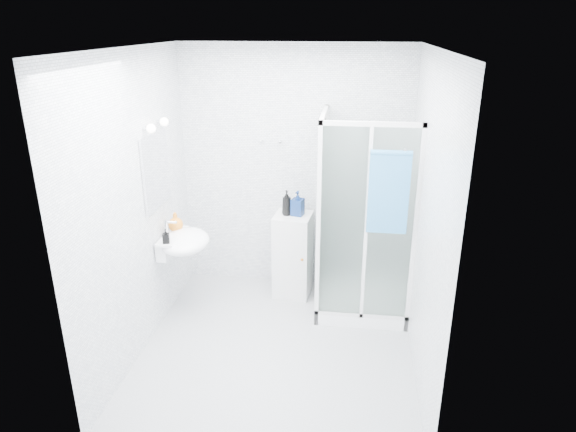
# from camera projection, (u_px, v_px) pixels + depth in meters

# --- Properties ---
(room) EXTENTS (2.40, 2.60, 2.60)m
(room) POSITION_uv_depth(u_px,v_px,m) (277.00, 214.00, 4.22)
(room) COLOR white
(room) RESTS_ON ground
(shower_enclosure) EXTENTS (0.90, 0.95, 2.00)m
(shower_enclosure) POSITION_uv_depth(u_px,v_px,m) (354.00, 269.00, 5.15)
(shower_enclosure) COLOR white
(shower_enclosure) RESTS_ON ground
(wall_basin) EXTENTS (0.46, 0.56, 0.35)m
(wall_basin) POSITION_uv_depth(u_px,v_px,m) (183.00, 242.00, 4.93)
(wall_basin) COLOR white
(wall_basin) RESTS_ON ground
(mirror) EXTENTS (0.02, 0.60, 0.70)m
(mirror) POSITION_uv_depth(u_px,v_px,m) (156.00, 170.00, 4.71)
(mirror) COLOR white
(mirror) RESTS_ON room
(vanity_lights) EXTENTS (0.10, 0.40, 0.08)m
(vanity_lights) POSITION_uv_depth(u_px,v_px,m) (157.00, 125.00, 4.55)
(vanity_lights) COLOR silver
(vanity_lights) RESTS_ON room
(wall_hooks) EXTENTS (0.23, 0.06, 0.03)m
(wall_hooks) POSITION_uv_depth(u_px,v_px,m) (270.00, 141.00, 5.30)
(wall_hooks) COLOR silver
(wall_hooks) RESTS_ON room
(storage_cabinet) EXTENTS (0.41, 0.42, 0.91)m
(storage_cabinet) POSITION_uv_depth(u_px,v_px,m) (293.00, 255.00, 5.46)
(storage_cabinet) COLOR silver
(storage_cabinet) RESTS_ON ground
(hand_towel) EXTENTS (0.35, 0.05, 0.74)m
(hand_towel) POSITION_uv_depth(u_px,v_px,m) (389.00, 191.00, 4.40)
(hand_towel) COLOR teal
(hand_towel) RESTS_ON shower_enclosure
(shampoo_bottle_a) EXTENTS (0.13, 0.13, 0.26)m
(shampoo_bottle_a) POSITION_uv_depth(u_px,v_px,m) (287.00, 203.00, 5.25)
(shampoo_bottle_a) COLOR black
(shampoo_bottle_a) RESTS_ON storage_cabinet
(shampoo_bottle_b) EXTENTS (0.14, 0.15, 0.26)m
(shampoo_bottle_b) POSITION_uv_depth(u_px,v_px,m) (298.00, 203.00, 5.25)
(shampoo_bottle_b) COLOR navy
(shampoo_bottle_b) RESTS_ON storage_cabinet
(soap_dispenser_orange) EXTENTS (0.15, 0.15, 0.19)m
(soap_dispenser_orange) POSITION_uv_depth(u_px,v_px,m) (175.00, 222.00, 4.99)
(soap_dispenser_orange) COLOR orange
(soap_dispenser_orange) RESTS_ON wall_basin
(soap_dispenser_black) EXTENTS (0.08, 0.08, 0.14)m
(soap_dispenser_black) POSITION_uv_depth(u_px,v_px,m) (166.00, 236.00, 4.72)
(soap_dispenser_black) COLOR black
(soap_dispenser_black) RESTS_ON wall_basin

